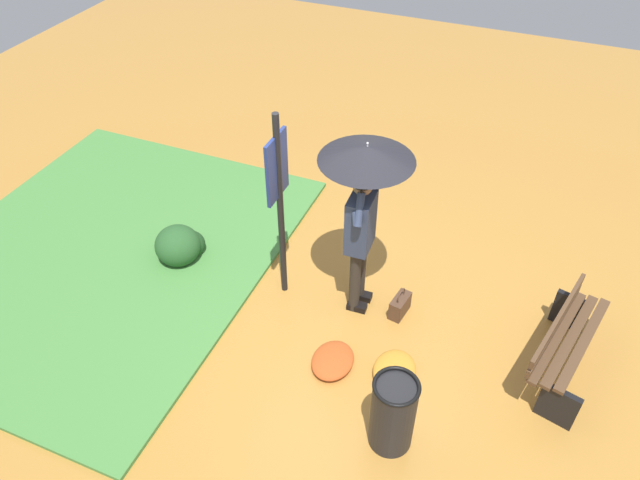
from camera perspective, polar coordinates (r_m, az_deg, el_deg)
The scene contains 10 objects.
ground_plane at distance 6.76m, azimuth 3.35°, elevation -7.30°, with size 18.00×18.00×0.00m, color #B27A33.
grass_verge at distance 7.94m, azimuth -19.72°, elevation -1.14°, with size 4.80×4.00×0.05m.
person_with_umbrella at distance 5.94m, azimuth 4.20°, elevation 4.93°, with size 0.96×0.96×2.04m.
info_sign_post at distance 6.12m, azimuth -3.97°, elevation 4.92°, with size 0.44×0.07×2.30m.
handbag at distance 6.75m, azimuth 7.61°, elevation -6.17°, with size 0.32×0.19×0.37m.
park_bench at distance 6.46m, azimuth 22.23°, elevation -8.97°, with size 1.43×0.70×0.75m.
trash_bin at distance 5.53m, azimuth 6.95°, elevation -16.02°, with size 0.42×0.42×0.83m.
shrub_cluster at distance 7.46m, azimuth -13.12°, elevation -0.48°, with size 0.60×0.55×0.49m.
leaf_pile_near_person at distance 6.26m, azimuth 7.08°, elevation -12.16°, with size 0.53×0.42×0.12m.
leaf_pile_by_bench at distance 6.29m, azimuth 1.22°, elevation -11.38°, with size 0.53×0.43×0.12m.
Camera 1 is at (-4.32, -1.35, 5.02)m, focal length 33.66 mm.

